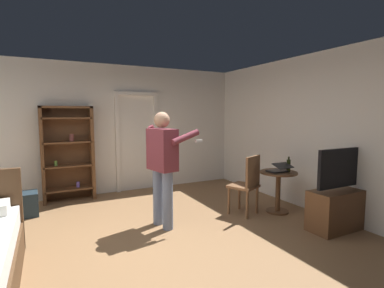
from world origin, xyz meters
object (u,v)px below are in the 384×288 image
at_px(bottle_on_table, 289,165).
at_px(suitcase_dark, 18,205).
at_px(wooden_chair, 247,182).
at_px(side_table, 278,185).
at_px(tv_flatscreen, 339,204).
at_px(person_blue_shirt, 163,161).
at_px(bookshelf, 68,150).
at_px(laptop, 279,169).

bearing_deg(bottle_on_table, suitcase_dark, 155.91).
bearing_deg(wooden_chair, suitcase_dark, 154.66).
bearing_deg(suitcase_dark, bottle_on_table, -26.87).
relative_size(side_table, bottle_on_table, 2.76).
bearing_deg(suitcase_dark, tv_flatscreen, -35.36).
height_order(tv_flatscreen, bottle_on_table, tv_flatscreen).
xyz_separation_m(bottle_on_table, wooden_chair, (-0.68, 0.22, -0.26)).
xyz_separation_m(tv_flatscreen, person_blue_shirt, (-2.23, 1.25, 0.62)).
height_order(tv_flatscreen, person_blue_shirt, person_blue_shirt).
xyz_separation_m(tv_flatscreen, suitcase_dark, (-4.18, 2.67, -0.17)).
height_order(bookshelf, wooden_chair, bookshelf).
height_order(tv_flatscreen, side_table, tv_flatscreen).
bearing_deg(tv_flatscreen, bookshelf, 135.53).
distance_m(side_table, suitcase_dark, 4.28).
bearing_deg(side_table, person_blue_shirt, 171.20).
relative_size(wooden_chair, suitcase_dark, 1.73).
relative_size(tv_flatscreen, wooden_chair, 1.20).
xyz_separation_m(bookshelf, person_blue_shirt, (1.14, -2.06, 0.01)).
height_order(wooden_chair, person_blue_shirt, person_blue_shirt).
xyz_separation_m(wooden_chair, person_blue_shirt, (-1.41, 0.17, 0.44)).
bearing_deg(bottle_on_table, side_table, 150.26).
relative_size(bookshelf, wooden_chair, 1.83).
xyz_separation_m(laptop, bottle_on_table, (0.17, -0.04, 0.05)).
bearing_deg(bottle_on_table, laptop, 167.69).
xyz_separation_m(side_table, suitcase_dark, (-3.91, 1.73, -0.28)).
xyz_separation_m(bookshelf, laptop, (3.07, -2.41, -0.22)).
bearing_deg(laptop, side_table, 56.32).
bearing_deg(person_blue_shirt, laptop, -10.18).
distance_m(tv_flatscreen, laptop, 1.03).
bearing_deg(side_table, tv_flatscreen, -73.80).
bearing_deg(wooden_chair, tv_flatscreen, -52.89).
distance_m(bookshelf, laptop, 3.91).
relative_size(bookshelf, side_table, 2.58).
xyz_separation_m(bottle_on_table, person_blue_shirt, (-2.10, 0.38, 0.18)).
xyz_separation_m(side_table, person_blue_shirt, (-1.96, 0.30, 0.52)).
bearing_deg(wooden_chair, laptop, -19.23).
height_order(tv_flatscreen, wooden_chair, tv_flatscreen).
height_order(laptop, suitcase_dark, laptop).
height_order(bottle_on_table, wooden_chair, wooden_chair).
xyz_separation_m(bookshelf, bottle_on_table, (3.24, -2.45, -0.17)).
height_order(person_blue_shirt, suitcase_dark, person_blue_shirt).
relative_size(laptop, bottle_on_table, 1.32).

